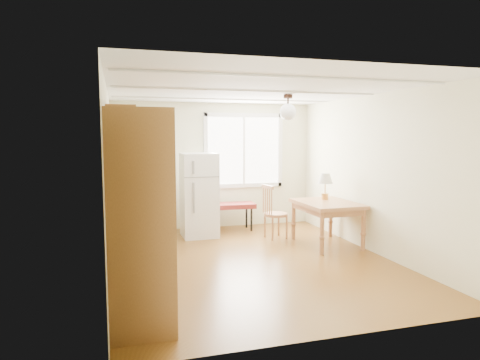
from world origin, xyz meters
name	(u,v)px	position (x,y,z in m)	size (l,w,h in m)	color
room_shell	(253,177)	(0.00, 0.00, 1.25)	(4.60, 5.60, 2.62)	#563211
kitchen_run	(134,220)	(-1.72, -0.63, 0.84)	(0.65, 3.40, 2.20)	brown
window_unit	(244,150)	(0.60, 2.47, 1.55)	(1.64, 0.05, 1.51)	white
pendant_light	(288,111)	(0.70, 0.40, 2.24)	(0.26, 0.26, 0.40)	black
refrigerator	(199,195)	(-0.46, 1.79, 0.77)	(0.63, 0.66, 1.53)	white
bench	(225,207)	(0.10, 2.08, 0.48)	(1.19, 0.49, 0.54)	#5C1815
dining_table	(327,208)	(1.50, 0.57, 0.64)	(0.92, 1.21, 0.74)	#98613A
chair	(271,208)	(0.75, 1.24, 0.55)	(0.44, 0.43, 0.96)	#98613A
table_lamp	(325,181)	(1.60, 0.84, 1.07)	(0.26, 0.26, 0.46)	gold
coffee_maker	(135,213)	(-1.72, -1.32, 1.04)	(0.22, 0.27, 0.39)	black
kettle	(129,207)	(-1.77, -0.60, 1.00)	(0.12, 0.12, 0.23)	red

